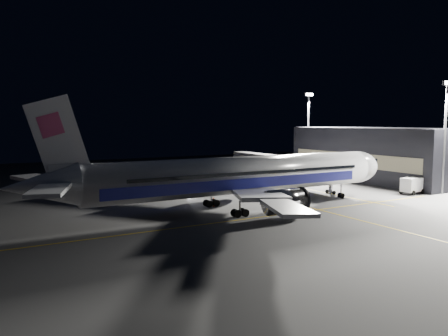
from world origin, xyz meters
TOP-DOWN VIEW (x-y plane):
  - ground at (0.00, 0.00)m, footprint 200.00×200.00m
  - guide_line_main at (10.00, 0.00)m, footprint 0.25×80.00m
  - guide_line_cross at (0.00, -6.00)m, footprint 70.00×0.25m
  - guide_line_side at (22.00, 10.00)m, footprint 0.25×40.00m
  - airliner at (-1.08, 0.00)m, footprint 61.48×54.22m
  - terminal at (45.98, 14.00)m, footprint 18.12×40.00m
  - jet_bridge at (22.00, 18.06)m, footprint 3.60×34.40m
  - floodlight_mast_north at (40.00, 31.99)m, footprint 2.40×0.68m
  - floodlight_mast_south at (40.00, -6.01)m, footprint 2.40×0.67m
  - service_truck at (35.64, -3.27)m, footprint 6.19×3.20m
  - baggage_tug at (-3.28, 15.25)m, footprint 2.36×2.01m
  - safety_cone_a at (-7.32, 13.96)m, footprint 0.40×0.40m
  - safety_cone_b at (-2.74, 4.00)m, footprint 0.38×0.38m
  - safety_cone_c at (-0.14, 8.89)m, footprint 0.42×0.42m

SIDE VIEW (x-z plane):
  - ground at x=0.00m, z-range 0.00..0.00m
  - guide_line_main at x=10.00m, z-range 0.00..0.01m
  - guide_line_cross at x=0.00m, z-range 0.00..0.01m
  - guide_line_side at x=22.00m, z-range 0.00..0.01m
  - safety_cone_b at x=-2.74m, z-range 0.00..0.56m
  - safety_cone_a at x=-7.32m, z-range 0.00..0.60m
  - safety_cone_c at x=-0.14m, z-range 0.00..0.63m
  - baggage_tug at x=-3.28m, z-range -0.06..1.48m
  - service_truck at x=35.64m, z-range 0.11..3.14m
  - jet_bridge at x=22.00m, z-range 1.43..7.73m
  - airliner at x=-1.08m, z-range -3.16..13.48m
  - terminal at x=45.98m, z-range 0.00..12.00m
  - floodlight_mast_north at x=40.00m, z-range 2.02..22.72m
  - floodlight_mast_south at x=40.00m, z-range 2.02..22.72m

